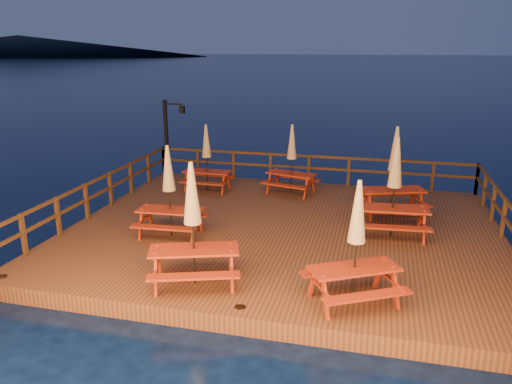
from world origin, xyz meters
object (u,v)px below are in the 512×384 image
at_px(lamp_post, 170,131).
at_px(picnic_table_0, 292,158).
at_px(picnic_table_1, 193,222).
at_px(picnic_table_2, 207,157).

height_order(lamp_post, picnic_table_0, lamp_post).
xyz_separation_m(picnic_table_1, picnic_table_2, (-2.14, 6.92, -0.19)).
distance_m(picnic_table_1, picnic_table_2, 7.25).
distance_m(picnic_table_0, picnic_table_1, 7.33).
xyz_separation_m(lamp_post, picnic_table_1, (4.15, -8.40, -0.37)).
xyz_separation_m(lamp_post, picnic_table_2, (2.01, -1.48, -0.56)).
bearing_deg(lamp_post, picnic_table_0, -12.68).
relative_size(picnic_table_0, picnic_table_1, 0.89).
xyz_separation_m(picnic_table_0, picnic_table_1, (-0.83, -7.28, 0.16)).
bearing_deg(picnic_table_2, lamp_post, 143.96).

